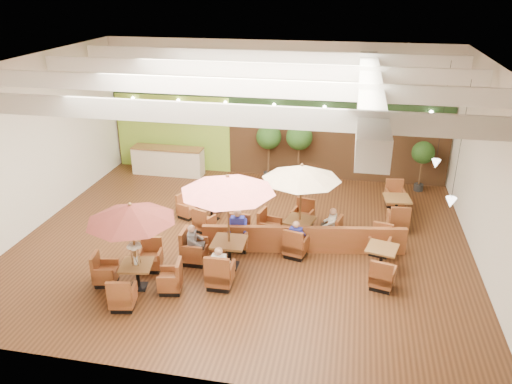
% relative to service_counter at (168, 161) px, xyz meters
% --- Properties ---
extents(room, '(14.04, 14.00, 5.52)m').
position_rel_service_counter_xyz_m(room, '(4.65, -3.88, 3.05)').
color(room, '#381E0F').
rests_on(room, ground).
extents(service_counter, '(3.00, 0.75, 1.18)m').
position_rel_service_counter_xyz_m(service_counter, '(0.00, 0.00, 0.00)').
color(service_counter, beige).
rests_on(service_counter, ground).
extents(booth_divider, '(6.09, 1.18, 0.85)m').
position_rel_service_counter_xyz_m(booth_divider, '(6.34, -5.44, -0.16)').
color(booth_divider, brown).
rests_on(booth_divider, ground).
extents(table_0, '(2.54, 2.54, 2.53)m').
position_rel_service_counter_xyz_m(table_0, '(2.18, -8.20, 1.13)').
color(table_0, brown).
rests_on(table_0, ground).
extents(table_1, '(2.73, 2.80, 2.87)m').
position_rel_service_counter_xyz_m(table_1, '(4.26, -6.68, 1.47)').
color(table_1, brown).
rests_on(table_1, ground).
extents(table_2, '(2.67, 2.67, 2.63)m').
position_rel_service_counter_xyz_m(table_2, '(6.13, -4.78, 1.21)').
color(table_2, brown).
rests_on(table_2, ground).
extents(table_3, '(1.75, 2.48, 1.46)m').
position_rel_service_counter_xyz_m(table_3, '(2.77, -3.85, -0.14)').
color(table_3, brown).
rests_on(table_3, ground).
extents(table_4, '(1.00, 2.57, 0.92)m').
position_rel_service_counter_xyz_m(table_4, '(8.61, -6.02, -0.23)').
color(table_4, brown).
rests_on(table_4, ground).
extents(table_5, '(0.96, 2.64, 0.97)m').
position_rel_service_counter_xyz_m(table_5, '(9.23, -2.47, -0.21)').
color(table_5, brown).
rests_on(table_5, ground).
extents(topiary_0, '(1.01, 1.01, 2.35)m').
position_rel_service_counter_xyz_m(topiary_0, '(4.27, 0.20, 1.17)').
color(topiary_0, black).
rests_on(topiary_0, ground).
extents(topiary_1, '(1.05, 1.05, 2.43)m').
position_rel_service_counter_xyz_m(topiary_1, '(5.50, 0.20, 1.23)').
color(topiary_1, black).
rests_on(topiary_1, ground).
extents(topiary_2, '(0.86, 0.86, 2.00)m').
position_rel_service_counter_xyz_m(topiary_2, '(10.25, 0.20, 0.91)').
color(topiary_2, black).
rests_on(topiary_2, ground).
extents(diner_0, '(0.38, 0.30, 0.78)m').
position_rel_service_counter_xyz_m(diner_0, '(4.33, -7.73, 0.17)').
color(diner_0, white).
rests_on(diner_0, ground).
extents(diner_1, '(0.44, 0.38, 0.85)m').
position_rel_service_counter_xyz_m(diner_1, '(4.33, -5.63, 0.19)').
color(diner_1, '#2832B0').
rests_on(diner_1, ground).
extents(diner_2, '(0.34, 0.40, 0.77)m').
position_rel_service_counter_xyz_m(diner_2, '(3.28, -6.68, 0.16)').
color(diner_2, slate).
rests_on(diner_2, ground).
extents(diner_3, '(0.38, 0.32, 0.74)m').
position_rel_service_counter_xyz_m(diner_3, '(6.13, -5.74, 0.15)').
color(diner_3, '#2832B0').
rests_on(diner_3, ground).
extents(diner_4, '(0.32, 0.39, 0.78)m').
position_rel_service_counter_xyz_m(diner_4, '(7.09, -4.78, 0.17)').
color(diner_4, white).
rests_on(diner_4, ground).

